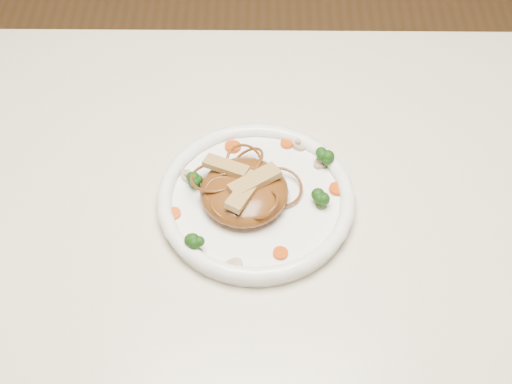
{
  "coord_description": "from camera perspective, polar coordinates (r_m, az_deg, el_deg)",
  "views": [
    {
      "loc": [
        0.01,
        -0.53,
        1.49
      ],
      "look_at": [
        0.01,
        0.03,
        0.78
      ],
      "focal_mm": 49.3,
      "sensor_mm": 36.0,
      "label": 1
    }
  ],
  "objects": [
    {
      "name": "chicken_b",
      "position": [
        0.91,
        -2.44,
        2.08
      ],
      "size": [
        0.06,
        0.04,
        0.01
      ],
      "primitive_type": "cube",
      "rotation": [
        0.0,
        0.0,
        2.71
      ],
      "color": "tan",
      "rests_on": "noodle_mound"
    },
    {
      "name": "carrot_1",
      "position": [
        0.91,
        -6.65,
        -1.74
      ],
      "size": [
        0.02,
        0.02,
        0.0
      ],
      "primitive_type": "cylinder",
      "rotation": [
        0.0,
        0.0,
        -0.28
      ],
      "color": "#D95107",
      "rests_on": "plate"
    },
    {
      "name": "chicken_a",
      "position": [
        0.89,
        -0.11,
        0.92
      ],
      "size": [
        0.07,
        0.06,
        0.01
      ],
      "primitive_type": "cube",
      "rotation": [
        0.0,
        0.0,
        0.61
      ],
      "color": "tan",
      "rests_on": "noodle_mound"
    },
    {
      "name": "broccoli_1",
      "position": [
        0.93,
        -5.05,
        1.1
      ],
      "size": [
        0.03,
        0.03,
        0.03
      ],
      "primitive_type": null,
      "rotation": [
        0.0,
        0.0,
        -0.27
      ],
      "color": "#16420D",
      "rests_on": "plate"
    },
    {
      "name": "carrot_2",
      "position": [
        0.93,
        6.58,
        0.25
      ],
      "size": [
        0.02,
        0.02,
        0.0
      ],
      "primitive_type": "cylinder",
      "rotation": [
        0.0,
        0.0,
        -0.11
      ],
      "color": "#D95107",
      "rests_on": "plate"
    },
    {
      "name": "mushroom_3",
      "position": [
        0.98,
        3.43,
        3.88
      ],
      "size": [
        0.03,
        0.03,
        0.01
      ],
      "primitive_type": "cylinder",
      "rotation": [
        0.0,
        0.0,
        2.24
      ],
      "color": "#C0B290",
      "rests_on": "plate"
    },
    {
      "name": "mushroom_1",
      "position": [
        0.96,
        5.27,
        2.37
      ],
      "size": [
        0.03,
        0.03,
        0.01
      ],
      "primitive_type": "cylinder",
      "rotation": [
        0.0,
        0.0,
        0.8
      ],
      "color": "#C0B290",
      "rests_on": "plate"
    },
    {
      "name": "table",
      "position": [
        1.0,
        -0.38,
        -6.16
      ],
      "size": [
        1.2,
        0.8,
        0.75
      ],
      "color": "beige",
      "rests_on": "ground"
    },
    {
      "name": "carrot_0",
      "position": [
        0.98,
        2.53,
        3.97
      ],
      "size": [
        0.02,
        0.02,
        0.0
      ],
      "primitive_type": "cylinder",
      "rotation": [
        0.0,
        0.0,
        -0.17
      ],
      "color": "#D95107",
      "rests_on": "plate"
    },
    {
      "name": "carrot_4",
      "position": [
        0.87,
        2.0,
        -4.98
      ],
      "size": [
        0.02,
        0.02,
        0.0
      ],
      "primitive_type": "cylinder",
      "rotation": [
        0.0,
        0.0,
        0.04
      ],
      "color": "#D95107",
      "rests_on": "plate"
    },
    {
      "name": "carrot_3",
      "position": [
        0.98,
        -1.89,
        3.71
      ],
      "size": [
        0.02,
        0.02,
        0.0
      ],
      "primitive_type": "cylinder",
      "rotation": [
        0.0,
        0.0,
        0.05
      ],
      "color": "#D95107",
      "rests_on": "plate"
    },
    {
      "name": "chicken_c",
      "position": [
        0.88,
        -0.93,
        0.05
      ],
      "size": [
        0.05,
        0.07,
        0.01
      ],
      "primitive_type": "cube",
      "rotation": [
        0.0,
        0.0,
        4.23
      ],
      "color": "tan",
      "rests_on": "noodle_mound"
    },
    {
      "name": "mushroom_2",
      "position": [
        0.95,
        -5.57,
        1.26
      ],
      "size": [
        0.03,
        0.03,
        0.01
      ],
      "primitive_type": "cylinder",
      "rotation": [
        0.0,
        0.0,
        -0.94
      ],
      "color": "#C0B290",
      "rests_on": "plate"
    },
    {
      "name": "noodle_mound",
      "position": [
        0.91,
        -0.96,
        0.03
      ],
      "size": [
        0.12,
        0.12,
        0.04
      ],
      "primitive_type": "ellipsoid",
      "rotation": [
        0.0,
        0.0,
        -0.07
      ],
      "color": "brown",
      "rests_on": "plate"
    },
    {
      "name": "broccoli_2",
      "position": [
        0.86,
        -4.9,
        -4.21
      ],
      "size": [
        0.03,
        0.03,
        0.03
      ],
      "primitive_type": null,
      "rotation": [
        0.0,
        0.0,
        0.04
      ],
      "color": "#16420D",
      "rests_on": "plate"
    },
    {
      "name": "mushroom_0",
      "position": [
        0.86,
        -1.92,
        -6.05
      ],
      "size": [
        0.04,
        0.04,
        0.01
      ],
      "primitive_type": "cylinder",
      "rotation": [
        0.0,
        0.0,
        0.59
      ],
      "color": "#C0B290",
      "rests_on": "plate"
    },
    {
      "name": "broccoli_0",
      "position": [
        0.95,
        5.63,
        2.77
      ],
      "size": [
        0.03,
        0.03,
        0.03
      ],
      "primitive_type": null,
      "rotation": [
        0.0,
        0.0,
        -0.05
      ],
      "color": "#16420D",
      "rests_on": "plate"
    },
    {
      "name": "plate",
      "position": [
        0.93,
        -0.0,
        -0.85
      ],
      "size": [
        0.3,
        0.3,
        0.02
      ],
      "primitive_type": "cylinder",
      "rotation": [
        0.0,
        0.0,
        -0.18
      ],
      "color": "white",
      "rests_on": "table"
    },
    {
      "name": "broccoli_3",
      "position": [
        0.9,
        5.37,
        -0.54
      ],
      "size": [
        0.03,
        0.03,
        0.03
      ],
      "primitive_type": null,
      "rotation": [
        0.0,
        0.0,
        -0.36
      ],
      "color": "#16420D",
      "rests_on": "plate"
    }
  ]
}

